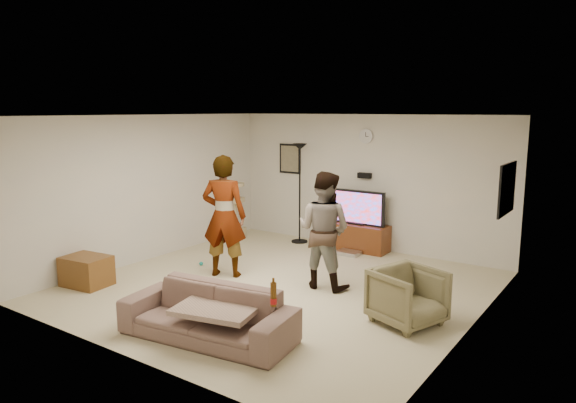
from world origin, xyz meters
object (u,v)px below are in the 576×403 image
Objects in this scene: floor_lamp at (300,194)px; person_right at (324,230)px; sofa at (208,314)px; cat_tree at (234,210)px; armchair at (408,297)px; side_table at (87,271)px; person_left at (224,216)px; beer_bottle at (273,295)px; tv at (358,207)px; tv_stand at (357,237)px.

person_right is at bearing -48.97° from floor_lamp.
sofa is (-0.16, -2.29, -0.56)m from person_right.
cat_tree is 5.10m from armchair.
side_table is at bearing -87.89° from cat_tree.
person_left reaches higher than beer_bottle.
tv is 0.62× the size of person_right.
tv is 3.48m from armchair.
person_left reaches higher than sofa.
floor_lamp is 0.96× the size of sofa.
tv is 1.22m from floor_lamp.
armchair is (3.31, -2.62, -0.62)m from floor_lamp.
tv is 0.53× the size of sofa.
tv_stand reaches higher than side_table.
tv_stand is 4.73m from side_table.
person_right is 2.58× the size of side_table.
side_table is at bearing 174.88° from beer_bottle.
tv is at bearing 59.93° from side_table.
tv_stand is 1.41m from floor_lamp.
floor_lamp reaches higher than tv.
tv is 0.93× the size of cat_tree.
person_right is at bearing 78.25° from sofa.
person_left is 2.99m from beer_bottle.
side_table is at bearing -120.07° from tv_stand.
beer_bottle is at bearing -45.33° from cat_tree.
tv_stand is at bearing -78.11° from person_right.
sofa is (0.39, -4.43, -0.51)m from tv.
person_right reaches higher than cat_tree.
armchair is at bearing -52.51° from tv.
person_right is at bearing -75.54° from tv_stand.
cat_tree is at bearing 85.06° from armchair.
tv reaches higher than armchair.
beer_bottle reaches higher than side_table.
person_left reaches higher than tv.
cat_tree is at bearing -29.84° from person_right.
tv is at bearing 5.71° from floor_lamp.
tv_stand is at bearing 0.00° from tv.
person_right reaches higher than side_table.
tv_stand is 0.58× the size of sofa.
person_left is (-1.00, -2.56, 0.15)m from tv.
tv_stand is at bearing 12.67° from cat_tree.
floor_lamp is 2.92× the size of side_table.
tv is at bearing 57.88° from armchair.
person_right is 0.85× the size of sofa.
tv reaches higher than sofa.
tv_stand is 0.69× the size of person_right.
armchair is 1.14× the size of side_table.
cat_tree is at bearing -76.68° from person_left.
side_table is at bearing 31.29° from person_right.
sofa is (1.39, -1.87, -0.66)m from person_left.
person_right is at bearing 33.86° from side_table.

